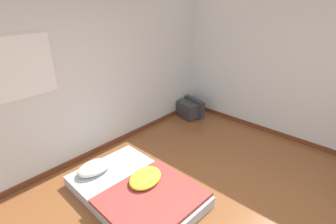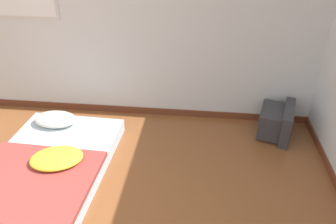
{
  "view_description": "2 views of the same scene",
  "coord_description": "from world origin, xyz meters",
  "views": [
    {
      "loc": [
        -1.79,
        -1.0,
        2.57
      ],
      "look_at": [
        1.13,
        1.65,
        0.75
      ],
      "focal_mm": 28.0,
      "sensor_mm": 36.0,
      "label": 1
    },
    {
      "loc": [
        1.55,
        -1.29,
        2.36
      ],
      "look_at": [
        1.22,
        1.56,
        0.63
      ],
      "focal_mm": 35.0,
      "sensor_mm": 36.0,
      "label": 2
    }
  ],
  "objects": [
    {
      "name": "crt_tv",
      "position": [
        2.5,
        2.22,
        0.19
      ],
      "size": [
        0.5,
        0.62,
        0.39
      ],
      "color": "#333338",
      "rests_on": "ground_plane"
    },
    {
      "name": "wall_back",
      "position": [
        -0.01,
        2.57,
        1.29
      ],
      "size": [
        8.33,
        0.08,
        2.6
      ],
      "color": "silver",
      "rests_on": "ground_plane"
    },
    {
      "name": "mattress_bed",
      "position": [
        -0.02,
        1.2,
        0.11
      ],
      "size": [
        1.25,
        1.84,
        0.3
      ],
      "color": "silver",
      "rests_on": "ground_plane"
    },
    {
      "name": "wall_right",
      "position": [
        3.0,
        0.0,
        1.29
      ],
      "size": [
        0.08,
        7.48,
        2.6
      ],
      "color": "silver",
      "rests_on": "ground_plane"
    }
  ]
}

